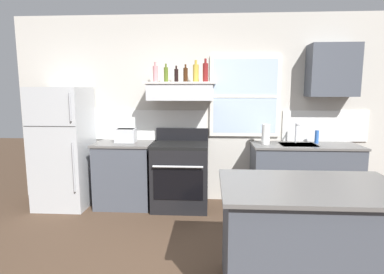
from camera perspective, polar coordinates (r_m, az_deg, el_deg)
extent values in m
cube|color=beige|center=(4.55, 1.41, 5.01)|extent=(5.40, 0.06, 2.70)
cube|color=white|center=(4.71, -12.76, 2.23)|extent=(2.50, 0.02, 0.44)
cube|color=white|center=(4.81, 23.37, 1.88)|extent=(1.20, 0.02, 0.44)
cube|color=white|center=(4.51, 9.75, 7.41)|extent=(1.00, 0.04, 1.15)
cube|color=silver|center=(4.50, 9.77, 7.40)|extent=(0.90, 0.01, 1.05)
cube|color=white|center=(4.49, 9.77, 7.40)|extent=(0.90, 0.02, 0.04)
cube|color=#B7BABC|center=(4.69, -22.66, -1.82)|extent=(0.70, 0.68, 1.68)
cube|color=#333333|center=(4.35, -24.88, 1.80)|extent=(0.69, 0.00, 0.01)
cylinder|color=#A5A8AD|center=(4.28, -21.06, -5.29)|extent=(0.02, 0.02, 0.65)
cylinder|color=#A5A8AD|center=(4.17, -21.63, 5.18)|extent=(0.02, 0.02, 0.35)
cube|color=#474C56|center=(4.53, -12.27, -6.87)|extent=(0.76, 0.60, 0.88)
cube|color=#605E5B|center=(4.44, -12.45, -1.19)|extent=(0.79, 0.63, 0.03)
cube|color=silver|center=(4.45, -12.15, 0.28)|extent=(0.28, 0.20, 0.19)
cube|color=black|center=(4.44, -12.18, 1.42)|extent=(0.24, 0.16, 0.01)
cube|color=black|center=(4.48, -13.94, 0.74)|extent=(0.02, 0.03, 0.02)
cube|color=black|center=(4.35, -2.13, -7.40)|extent=(0.76, 0.64, 0.87)
cube|color=black|center=(4.25, -2.16, -1.48)|extent=(0.76, 0.64, 0.04)
cube|color=black|center=(4.52, -1.81, 0.52)|extent=(0.76, 0.06, 0.18)
cube|color=black|center=(4.04, -2.57, -8.85)|extent=(0.65, 0.01, 0.40)
cylinder|color=silver|center=(3.94, -2.65, -5.53)|extent=(0.65, 0.03, 0.03)
cube|color=silver|center=(4.29, -2.08, 8.28)|extent=(0.88, 0.48, 0.22)
cube|color=#262628|center=(4.06, -2.38, 7.14)|extent=(0.75, 0.02, 0.04)
cube|color=white|center=(4.29, -2.09, 9.92)|extent=(0.96, 0.52, 0.02)
cylinder|color=#C67F84|center=(4.34, -6.79, 11.46)|extent=(0.07, 0.07, 0.22)
cylinder|color=#C67F84|center=(4.35, -6.82, 13.27)|extent=(0.03, 0.03, 0.05)
cylinder|color=#4C601E|center=(4.33, -4.83, 11.37)|extent=(0.06, 0.06, 0.20)
cylinder|color=#4C601E|center=(4.34, -4.85, 13.03)|extent=(0.03, 0.03, 0.05)
cylinder|color=black|center=(4.35, -2.92, 11.25)|extent=(0.06, 0.06, 0.18)
cylinder|color=black|center=(4.35, -2.93, 12.73)|extent=(0.02, 0.02, 0.05)
cylinder|color=#381E0F|center=(4.29, -1.20, 11.37)|extent=(0.06, 0.06, 0.19)
cylinder|color=#381E0F|center=(4.30, -1.21, 12.98)|extent=(0.03, 0.03, 0.05)
cylinder|color=#B29333|center=(4.28, 0.71, 11.67)|extent=(0.08, 0.08, 0.24)
cylinder|color=#B29333|center=(4.30, 0.71, 13.64)|extent=(0.03, 0.03, 0.06)
cylinder|color=maroon|center=(4.28, 2.50, 11.77)|extent=(0.07, 0.07, 0.25)
cylinder|color=maroon|center=(4.30, 2.51, 13.87)|extent=(0.03, 0.03, 0.06)
cube|color=#474C56|center=(4.55, 19.92, -7.12)|extent=(1.40, 0.60, 0.88)
cube|color=#605E5B|center=(4.46, 20.21, -1.47)|extent=(1.43, 0.63, 0.03)
cube|color=#B7BABC|center=(4.41, 19.04, -1.39)|extent=(0.48, 0.36, 0.01)
cylinder|color=silver|center=(4.52, 18.66, 0.73)|extent=(0.03, 0.03, 0.28)
cylinder|color=silver|center=(4.43, 19.00, 2.13)|extent=(0.02, 0.16, 0.02)
cylinder|color=white|center=(4.31, 13.48, 0.52)|extent=(0.11, 0.11, 0.27)
cylinder|color=blue|center=(4.59, 22.07, 0.04)|extent=(0.06, 0.06, 0.18)
cube|color=#474C56|center=(2.72, 20.82, -17.81)|extent=(1.32, 0.82, 0.88)
cube|color=#605E5B|center=(2.56, 21.35, -8.61)|extent=(1.40, 0.90, 0.03)
cube|color=#474C56|center=(4.65, 24.55, 11.12)|extent=(0.64, 0.32, 0.70)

